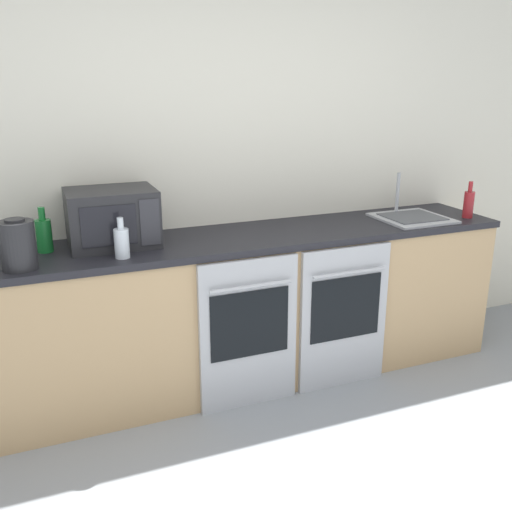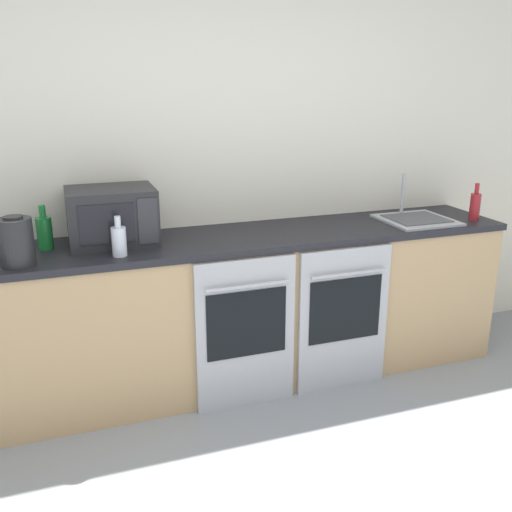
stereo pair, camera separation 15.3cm
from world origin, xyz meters
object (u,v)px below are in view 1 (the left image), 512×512
Objects in this scene: oven_left at (249,333)px; bottle_green at (44,235)px; sink at (411,217)px; kettle at (18,245)px; oven_right at (344,317)px; microwave at (112,218)px; bottle_clear at (122,242)px; bottle_red at (469,203)px.

bottle_green is (-1.00, 0.39, 0.58)m from oven_left.
kettle is at bearing -176.81° from sink.
oven_left is at bearing -21.38° from bottle_green.
oven_right is 3.56× the size of kettle.
sink is (1.90, -0.12, -0.14)m from microwave.
bottle_green is at bearing 144.18° from bottle_clear.
bottle_green is 2.63m from bottle_red.
microwave is 0.55m from kettle.
sink reaches higher than oven_left.
oven_left and oven_right have the same top height.
microwave is at bearing 174.53° from bottle_red.
bottle_green is at bearing 175.10° from bottle_red.
oven_right is at bearing -13.68° from bottle_green.
kettle reaches higher than bottle_red.
microwave reaches higher than bottle_clear.
kettle is 2.39m from sink.
bottle_clear is at bearing 168.37° from oven_left.
kettle is at bearing -116.31° from bottle_green.
microwave is (-1.26, 0.39, 0.64)m from oven_right.
microwave reaches higher than bottle_red.
bottle_red is 0.39m from sink.
oven_left is at bearing 180.00° from oven_right.
oven_right is at bearing -157.13° from sink.
bottle_red is 0.96× the size of kettle.
sink reaches higher than oven_right.
microwave is 0.36m from bottle_green.
bottle_clear is 1.90m from sink.
bottle_red is at bearing -4.90° from bottle_green.
oven_right is 1.46m from microwave.
microwave is at bearing 162.97° from oven_right.
kettle reaches higher than bottle_green.
oven_right is (0.61, 0.00, 0.00)m from oven_left.
oven_left is 3.68× the size of bottle_green.
kettle is at bearing 175.53° from oven_right.
oven_right is 4.19× the size of bottle_clear.
kettle is 0.57× the size of sink.
bottle_clear is at bearing -175.86° from sink.
bottle_clear is at bearing 173.98° from oven_right.
bottle_red is 2.75m from kettle.
bottle_green is (-0.36, 0.26, 0.01)m from bottle_clear.
oven_left is at bearing -11.63° from bottle_clear.
bottle_green reaches higher than oven_right.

